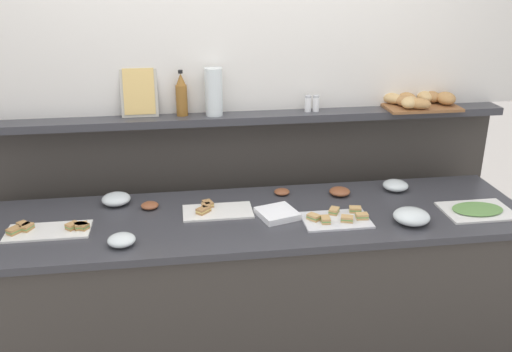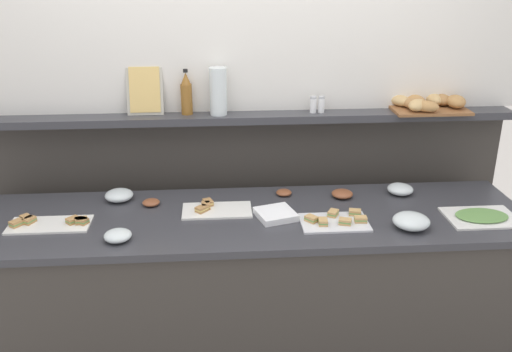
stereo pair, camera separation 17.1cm
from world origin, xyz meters
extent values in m
plane|color=slate|center=(0.00, 0.60, 0.00)|extent=(12.00, 12.00, 0.00)
cube|color=#3D3833|center=(0.00, 0.00, 0.43)|extent=(2.69, 0.65, 0.85)
cube|color=#38383D|center=(0.00, 0.00, 0.87)|extent=(2.73, 0.69, 0.03)
cube|color=#3D3833|center=(0.00, 0.53, 0.61)|extent=(2.94, 0.08, 1.22)
cube|color=#38383D|center=(0.00, 0.48, 1.24)|extent=(2.94, 0.22, 0.04)
cube|color=white|center=(-0.89, -0.04, 0.89)|extent=(0.37, 0.17, 0.01)
cube|color=#B7844C|center=(-1.01, 0.00, 0.90)|extent=(0.07, 0.07, 0.01)
cube|color=#66994C|center=(-1.01, 0.00, 0.91)|extent=(0.07, 0.07, 0.01)
cube|color=#B7844C|center=(-1.01, 0.00, 0.92)|extent=(0.07, 0.07, 0.01)
cube|color=#B7844C|center=(-0.75, -0.04, 0.90)|extent=(0.06, 0.05, 0.01)
cube|color=#66994C|center=(-0.75, -0.04, 0.91)|extent=(0.06, 0.05, 0.01)
cube|color=#B7844C|center=(-0.75, -0.04, 0.92)|extent=(0.06, 0.05, 0.01)
cube|color=#B7844C|center=(-0.75, -0.05, 0.90)|extent=(0.07, 0.06, 0.01)
cube|color=#66994C|center=(-0.75, -0.05, 0.91)|extent=(0.07, 0.06, 0.01)
cube|color=#B7844C|center=(-0.75, -0.05, 0.92)|extent=(0.07, 0.06, 0.01)
cube|color=#B7844C|center=(-1.04, -0.05, 0.90)|extent=(0.07, 0.07, 0.01)
cube|color=#66994C|center=(-1.04, -0.05, 0.91)|extent=(0.07, 0.07, 0.01)
cube|color=#B7844C|center=(-1.04, -0.05, 0.92)|extent=(0.07, 0.07, 0.01)
cube|color=#B7844C|center=(-0.99, -0.02, 0.90)|extent=(0.06, 0.07, 0.01)
cube|color=#66994C|center=(-0.99, -0.02, 0.91)|extent=(0.06, 0.07, 0.01)
cube|color=#B7844C|center=(-0.99, -0.02, 0.92)|extent=(0.06, 0.07, 0.01)
cube|color=#B7844C|center=(-0.79, -0.04, 0.90)|extent=(0.07, 0.07, 0.01)
cube|color=#66994C|center=(-0.79, -0.04, 0.91)|extent=(0.07, 0.07, 0.01)
cube|color=#B7844C|center=(-0.79, -0.04, 0.92)|extent=(0.07, 0.07, 0.01)
cube|color=white|center=(-0.13, 0.06, 0.89)|extent=(0.33, 0.18, 0.01)
cube|color=#AD7A47|center=(-0.18, 0.08, 0.90)|extent=(0.05, 0.06, 0.01)
cube|color=#E5C666|center=(-0.18, 0.08, 0.91)|extent=(0.05, 0.06, 0.01)
cube|color=#AD7A47|center=(-0.18, 0.08, 0.92)|extent=(0.05, 0.06, 0.01)
cube|color=#AD7A47|center=(-0.17, 0.12, 0.90)|extent=(0.06, 0.07, 0.01)
cube|color=#E5C666|center=(-0.17, 0.12, 0.91)|extent=(0.06, 0.07, 0.01)
cube|color=#AD7A47|center=(-0.17, 0.12, 0.92)|extent=(0.06, 0.07, 0.01)
cube|color=#AD7A47|center=(-0.20, 0.04, 0.90)|extent=(0.07, 0.07, 0.01)
cube|color=#E5C666|center=(-0.20, 0.04, 0.91)|extent=(0.07, 0.07, 0.01)
cube|color=#AD7A47|center=(-0.20, 0.04, 0.92)|extent=(0.07, 0.07, 0.01)
cube|color=silver|center=(0.41, -0.11, 0.89)|extent=(0.31, 0.20, 0.01)
cube|color=tan|center=(0.52, -0.05, 0.90)|extent=(0.06, 0.05, 0.01)
cube|color=#66994C|center=(0.52, -0.05, 0.91)|extent=(0.06, 0.05, 0.01)
cube|color=tan|center=(0.52, -0.05, 0.92)|extent=(0.06, 0.05, 0.01)
cube|color=tan|center=(0.36, -0.14, 0.90)|extent=(0.04, 0.06, 0.01)
cube|color=#66994C|center=(0.36, -0.14, 0.91)|extent=(0.04, 0.06, 0.01)
cube|color=tan|center=(0.36, -0.14, 0.92)|extent=(0.04, 0.06, 0.01)
cube|color=tan|center=(0.46, -0.14, 0.90)|extent=(0.07, 0.06, 0.01)
cube|color=#66994C|center=(0.46, -0.14, 0.91)|extent=(0.07, 0.06, 0.01)
cube|color=tan|center=(0.46, -0.14, 0.92)|extent=(0.07, 0.06, 0.01)
cube|color=tan|center=(0.31, -0.10, 0.90)|extent=(0.07, 0.07, 0.01)
cube|color=#66994C|center=(0.31, -0.10, 0.91)|extent=(0.07, 0.07, 0.01)
cube|color=tan|center=(0.31, -0.10, 0.92)|extent=(0.07, 0.07, 0.01)
cube|color=tan|center=(0.53, -0.12, 0.90)|extent=(0.06, 0.04, 0.01)
cube|color=#66994C|center=(0.53, -0.12, 0.91)|extent=(0.06, 0.04, 0.01)
cube|color=tan|center=(0.53, -0.12, 0.92)|extent=(0.06, 0.04, 0.01)
cube|color=tan|center=(0.42, -0.05, 0.90)|extent=(0.06, 0.07, 0.01)
cube|color=#66994C|center=(0.42, -0.05, 0.91)|extent=(0.06, 0.07, 0.01)
cube|color=tan|center=(0.42, -0.05, 0.92)|extent=(0.06, 0.07, 0.01)
cube|color=white|center=(1.12, -0.11, 0.89)|extent=(0.33, 0.24, 0.01)
ellipsoid|color=#66994C|center=(1.12, -0.11, 0.90)|extent=(0.25, 0.17, 0.01)
ellipsoid|color=silver|center=(-0.62, 0.23, 0.91)|extent=(0.14, 0.14, 0.06)
ellipsoid|color=#F28C4C|center=(-0.62, 0.23, 0.90)|extent=(0.11, 0.11, 0.03)
ellipsoid|color=silver|center=(-0.56, -0.21, 0.91)|extent=(0.12, 0.12, 0.05)
ellipsoid|color=white|center=(-0.56, -0.21, 0.90)|extent=(0.09, 0.09, 0.03)
ellipsoid|color=silver|center=(0.82, 0.20, 0.91)|extent=(0.13, 0.13, 0.05)
ellipsoid|color=#BF4C3F|center=(0.82, 0.20, 0.90)|extent=(0.10, 0.10, 0.03)
ellipsoid|color=silver|center=(0.75, -0.18, 0.92)|extent=(0.17, 0.17, 0.07)
ellipsoid|color=#BF4C3F|center=(0.75, -0.18, 0.91)|extent=(0.13, 0.13, 0.04)
ellipsoid|color=brown|center=(-0.45, 0.15, 0.90)|extent=(0.09, 0.09, 0.03)
ellipsoid|color=brown|center=(0.22, 0.23, 0.90)|extent=(0.08, 0.08, 0.03)
ellipsoid|color=brown|center=(0.52, 0.18, 0.91)|extent=(0.11, 0.11, 0.04)
cube|color=white|center=(0.15, -0.03, 0.90)|extent=(0.21, 0.21, 0.03)
cylinder|color=#8E5B23|center=(-0.27, 0.47, 1.34)|extent=(0.06, 0.06, 0.16)
cone|color=#8E5B23|center=(-0.27, 0.47, 1.45)|extent=(0.05, 0.05, 0.06)
cylinder|color=black|center=(-0.27, 0.47, 1.49)|extent=(0.02, 0.02, 0.02)
cylinder|color=white|center=(0.39, 0.45, 1.30)|extent=(0.03, 0.03, 0.08)
cylinder|color=#B7BABF|center=(0.39, 0.45, 1.35)|extent=(0.03, 0.03, 0.01)
cylinder|color=white|center=(0.44, 0.45, 1.30)|extent=(0.03, 0.03, 0.08)
cylinder|color=#B7BABF|center=(0.44, 0.45, 1.35)|extent=(0.03, 0.03, 0.01)
cube|color=brown|center=(1.02, 0.45, 1.27)|extent=(0.40, 0.26, 0.02)
ellipsoid|color=tan|center=(0.88, 0.50, 1.31)|extent=(0.14, 0.17, 0.06)
ellipsoid|color=#B7844C|center=(0.96, 0.51, 1.31)|extent=(0.14, 0.16, 0.06)
ellipsoid|color=tan|center=(1.07, 0.51, 1.31)|extent=(0.10, 0.16, 0.06)
ellipsoid|color=#B7844C|center=(0.97, 0.36, 1.31)|extent=(0.16, 0.14, 0.06)
ellipsoid|color=#AD7A47|center=(1.11, 0.49, 1.31)|extent=(0.10, 0.13, 0.06)
ellipsoid|color=tan|center=(0.94, 0.39, 1.31)|extent=(0.15, 0.16, 0.06)
ellipsoid|color=#AD7A47|center=(0.93, 0.42, 1.31)|extent=(0.13, 0.15, 0.06)
ellipsoid|color=#B7844C|center=(1.16, 0.43, 1.31)|extent=(0.12, 0.15, 0.07)
cube|color=#B2AD9E|center=(-0.48, 0.49, 1.39)|extent=(0.19, 0.07, 0.26)
cube|color=#E0B766|center=(-0.48, 0.48, 1.40)|extent=(0.16, 0.06, 0.23)
cylinder|color=silver|center=(-0.10, 0.45, 1.39)|extent=(0.09, 0.09, 0.25)
camera|label=1|loc=(-0.29, -2.38, 2.04)|focal=39.20mm
camera|label=2|loc=(-0.12, -2.40, 2.04)|focal=39.20mm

